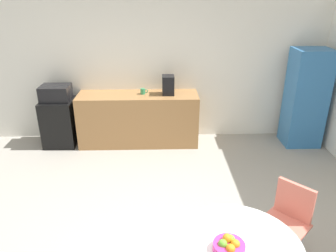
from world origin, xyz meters
name	(u,v)px	position (x,y,z in m)	size (l,w,h in m)	color
wall_back	(155,66)	(0.00, 3.00, 1.30)	(6.00, 0.10, 2.60)	white
counter_block	(139,119)	(-0.30, 2.65, 0.45)	(2.05, 0.60, 0.90)	#9E7042
mini_fridge	(60,122)	(-1.68, 2.65, 0.40)	(0.54, 0.54, 0.81)	black
microwave	(56,93)	(-1.68, 2.65, 0.94)	(0.48, 0.38, 0.26)	black
locker_cabinet	(306,98)	(2.55, 2.55, 0.83)	(0.60, 0.50, 1.67)	#3372B2
chair_coral	(289,215)	(1.32, -0.07, 0.52)	(0.59, 0.59, 0.83)	silver
fruit_bowl	(229,246)	(0.57, -0.76, 0.80)	(0.24, 0.24, 0.13)	#D8338C
mug_white	(143,91)	(-0.21, 2.67, 0.95)	(0.13, 0.08, 0.09)	#338C59
coffee_maker	(168,85)	(0.22, 2.65, 1.06)	(0.20, 0.24, 0.32)	black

